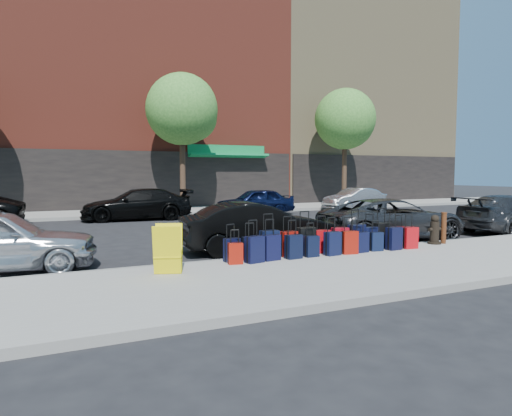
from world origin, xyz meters
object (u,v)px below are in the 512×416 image
tree_right (347,121)px  car_far_1 (137,204)px  suitcase_front_5 (322,241)px  tree_center (185,111)px  car_far_3 (355,199)px  bollard (444,227)px  car_far_2 (255,202)px  fire_hydrant (435,230)px  display_rack (168,249)px  car_near_1 (256,227)px  car_near_2 (393,219)px

tree_right → car_far_1: (-13.56, -2.61, -4.70)m
suitcase_front_5 → car_far_1: (-2.44, 11.64, 0.27)m
tree_center → car_far_3: tree_center is taller
tree_right → car_far_1: bearing=-169.1°
bollard → car_far_1: (-6.42, 11.80, 0.11)m
tree_right → bollard: size_ratio=8.14×
car_far_2 → car_far_3: size_ratio=1.03×
bollard → car_far_1: bearing=118.5°
fire_hydrant → display_rack: size_ratio=0.85×
car_far_1 → car_far_3: (12.43, 0.21, -0.07)m
fire_hydrant → car_near_1: bearing=160.7°
tree_center → bollard: (3.36, -14.42, -4.80)m
car_near_1 → car_far_2: car_far_2 is taller
car_far_3 → car_near_1: bearing=-54.1°
tree_right → car_near_2: 15.05m
bollard → car_near_1: 5.35m
suitcase_front_5 → car_far_2: size_ratio=0.23×
car_near_1 → car_far_1: size_ratio=0.83×
tree_right → car_near_1: bearing=-134.1°
tree_right → fire_hydrant: (-7.43, -14.36, -4.88)m
display_rack → car_far_2: 14.48m
bollard → car_far_1: 13.44m
suitcase_front_5 → car_near_1: 1.98m
display_rack → car_far_1: bearing=102.0°
suitcase_front_5 → bollard: suitcase_front_5 is taller
tree_right → car_near_2: (-7.17, -12.35, -4.75)m
suitcase_front_5 → fire_hydrant: 3.70m
tree_center → car_far_2: bearing=-41.8°
suitcase_front_5 → car_far_3: car_far_3 is taller
tree_right → bollard: bearing=-116.4°
fire_hydrant → car_far_3: (6.30, 11.96, 0.11)m
fire_hydrant → car_far_2: car_far_2 is taller
tree_center → car_far_1: size_ratio=1.47×
car_far_1 → car_far_3: 12.43m
car_far_2 → tree_center: bearing=-127.0°
tree_right → fire_hydrant: size_ratio=8.79×
suitcase_front_5 → fire_hydrant: (3.70, -0.11, 0.09)m
tree_center → car_near_1: (-1.67, -12.58, -4.73)m
tree_center → display_rack: size_ratio=7.46×
bollard → display_rack: display_rack is taller
car_far_2 → bollard: bearing=6.9°
bollard → car_near_2: car_near_2 is taller
car_far_2 → car_far_3: bearing=96.6°
car_far_1 → fire_hydrant: bearing=32.3°
bollard → car_near_1: car_near_1 is taller
suitcase_front_5 → display_rack: display_rack is taller
car_far_2 → car_far_1: bearing=-85.2°
tree_center → tree_right: same height
suitcase_front_5 → car_near_1: car_near_1 is taller
tree_right → car_near_2: bearing=-120.1°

